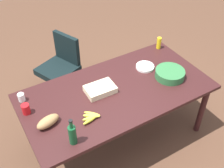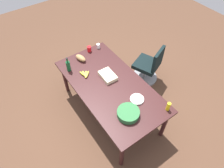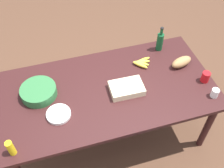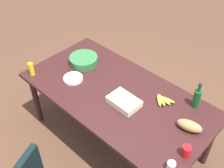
{
  "view_description": "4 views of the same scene",
  "coord_description": "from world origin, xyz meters",
  "px_view_note": "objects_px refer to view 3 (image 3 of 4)",
  "views": [
    {
      "loc": [
        1.21,
        1.92,
        2.8
      ],
      "look_at": [
        0.02,
        -0.07,
        0.83
      ],
      "focal_mm": 44.3,
      "sensor_mm": 36.0,
      "label": 1
    },
    {
      "loc": [
        -1.81,
        1.23,
        3.35
      ],
      "look_at": [
        -0.05,
        -0.01,
        0.85
      ],
      "focal_mm": 31.83,
      "sensor_mm": 36.0,
      "label": 2
    },
    {
      "loc": [
        -0.44,
        -1.63,
        2.78
      ],
      "look_at": [
        0.04,
        -0.02,
        0.87
      ],
      "focal_mm": 42.99,
      "sensor_mm": 36.0,
      "label": 3
    },
    {
      "loc": [
        1.46,
        -1.62,
        2.82
      ],
      "look_at": [
        -0.1,
        0.03,
        0.83
      ],
      "focal_mm": 44.69,
      "sensor_mm": 36.0,
      "label": 4
    }
  ],
  "objects_px": {
    "mustard_bottle": "(11,148)",
    "sheet_cake": "(127,88)",
    "red_solo_cup": "(205,77)",
    "paper_plate_stack": "(59,114)",
    "conference_table": "(108,94)",
    "banana_bunch": "(142,62)",
    "bread_loaf": "(181,62)",
    "salad_bowl": "(39,92)",
    "paper_cup": "(215,93)",
    "wine_bottle": "(160,41)"
  },
  "relations": [
    {
      "from": "paper_cup",
      "to": "red_solo_cup",
      "type": "height_order",
      "value": "red_solo_cup"
    },
    {
      "from": "paper_cup",
      "to": "salad_bowl",
      "type": "bearing_deg",
      "value": 162.93
    },
    {
      "from": "banana_bunch",
      "to": "conference_table",
      "type": "bearing_deg",
      "value": -151.98
    },
    {
      "from": "mustard_bottle",
      "to": "red_solo_cup",
      "type": "distance_m",
      "value": 1.89
    },
    {
      "from": "wine_bottle",
      "to": "red_solo_cup",
      "type": "bearing_deg",
      "value": -66.51
    },
    {
      "from": "red_solo_cup",
      "to": "conference_table",
      "type": "bearing_deg",
      "value": 169.99
    },
    {
      "from": "bread_loaf",
      "to": "red_solo_cup",
      "type": "distance_m",
      "value": 0.3
    },
    {
      "from": "red_solo_cup",
      "to": "paper_plate_stack",
      "type": "xyz_separation_m",
      "value": [
        -1.46,
        -0.0,
        -0.04
      ]
    },
    {
      "from": "wine_bottle",
      "to": "red_solo_cup",
      "type": "height_order",
      "value": "wine_bottle"
    },
    {
      "from": "paper_cup",
      "to": "bread_loaf",
      "type": "bearing_deg",
      "value": 103.96
    },
    {
      "from": "mustard_bottle",
      "to": "sheet_cake",
      "type": "bearing_deg",
      "value": 18.54
    },
    {
      "from": "conference_table",
      "to": "mustard_bottle",
      "type": "bearing_deg",
      "value": -154.71
    },
    {
      "from": "bread_loaf",
      "to": "salad_bowl",
      "type": "relative_size",
      "value": 0.71
    },
    {
      "from": "conference_table",
      "to": "banana_bunch",
      "type": "xyz_separation_m",
      "value": [
        0.44,
        0.23,
        0.1
      ]
    },
    {
      "from": "mustard_bottle",
      "to": "salad_bowl",
      "type": "xyz_separation_m",
      "value": [
        0.27,
        0.55,
        -0.03
      ]
    },
    {
      "from": "mustard_bottle",
      "to": "sheet_cake",
      "type": "relative_size",
      "value": 0.49
    },
    {
      "from": "banana_bunch",
      "to": "salad_bowl",
      "type": "height_order",
      "value": "salad_bowl"
    },
    {
      "from": "banana_bunch",
      "to": "salad_bowl",
      "type": "xyz_separation_m",
      "value": [
        -1.08,
        -0.11,
        0.02
      ]
    },
    {
      "from": "sheet_cake",
      "to": "red_solo_cup",
      "type": "height_order",
      "value": "red_solo_cup"
    },
    {
      "from": "conference_table",
      "to": "banana_bunch",
      "type": "bearing_deg",
      "value": 28.02
    },
    {
      "from": "mustard_bottle",
      "to": "conference_table",
      "type": "bearing_deg",
      "value": 25.29
    },
    {
      "from": "sheet_cake",
      "to": "red_solo_cup",
      "type": "distance_m",
      "value": 0.8
    },
    {
      "from": "wine_bottle",
      "to": "salad_bowl",
      "type": "relative_size",
      "value": 0.86
    },
    {
      "from": "sheet_cake",
      "to": "wine_bottle",
      "type": "distance_m",
      "value": 0.72
    },
    {
      "from": "salad_bowl",
      "to": "paper_plate_stack",
      "type": "height_order",
      "value": "salad_bowl"
    },
    {
      "from": "wine_bottle",
      "to": "banana_bunch",
      "type": "relative_size",
      "value": 1.39
    },
    {
      "from": "mustard_bottle",
      "to": "bread_loaf",
      "type": "distance_m",
      "value": 1.82
    },
    {
      "from": "conference_table",
      "to": "red_solo_cup",
      "type": "xyz_separation_m",
      "value": [
        0.96,
        -0.17,
        0.13
      ]
    },
    {
      "from": "conference_table",
      "to": "sheet_cake",
      "type": "height_order",
      "value": "sheet_cake"
    },
    {
      "from": "mustard_bottle",
      "to": "red_solo_cup",
      "type": "relative_size",
      "value": 1.44
    },
    {
      "from": "paper_cup",
      "to": "mustard_bottle",
      "type": "bearing_deg",
      "value": -178.06
    },
    {
      "from": "wine_bottle",
      "to": "banana_bunch",
      "type": "bearing_deg",
      "value": -147.5
    },
    {
      "from": "conference_table",
      "to": "wine_bottle",
      "type": "xyz_separation_m",
      "value": [
        0.71,
        0.4,
        0.19
      ]
    },
    {
      "from": "wine_bottle",
      "to": "red_solo_cup",
      "type": "distance_m",
      "value": 0.63
    },
    {
      "from": "conference_table",
      "to": "red_solo_cup",
      "type": "height_order",
      "value": "red_solo_cup"
    },
    {
      "from": "bread_loaf",
      "to": "paper_cup",
      "type": "bearing_deg",
      "value": -76.04
    },
    {
      "from": "bread_loaf",
      "to": "salad_bowl",
      "type": "height_order",
      "value": "bread_loaf"
    },
    {
      "from": "banana_bunch",
      "to": "bread_loaf",
      "type": "bearing_deg",
      "value": -19.06
    },
    {
      "from": "wine_bottle",
      "to": "banana_bunch",
      "type": "height_order",
      "value": "wine_bottle"
    },
    {
      "from": "paper_cup",
      "to": "sheet_cake",
      "type": "relative_size",
      "value": 0.28
    },
    {
      "from": "conference_table",
      "to": "paper_plate_stack",
      "type": "bearing_deg",
      "value": -161.38
    },
    {
      "from": "paper_cup",
      "to": "mustard_bottle",
      "type": "distance_m",
      "value": 1.86
    },
    {
      "from": "paper_plate_stack",
      "to": "conference_table",
      "type": "bearing_deg",
      "value": 18.62
    },
    {
      "from": "mustard_bottle",
      "to": "bread_loaf",
      "type": "height_order",
      "value": "mustard_bottle"
    },
    {
      "from": "conference_table",
      "to": "paper_cup",
      "type": "xyz_separation_m",
      "value": [
        0.94,
        -0.37,
        0.12
      ]
    },
    {
      "from": "sheet_cake",
      "to": "banana_bunch",
      "type": "relative_size",
      "value": 1.52
    },
    {
      "from": "paper_cup",
      "to": "salad_bowl",
      "type": "height_order",
      "value": "salad_bowl"
    },
    {
      "from": "paper_cup",
      "to": "banana_bunch",
      "type": "relative_size",
      "value": 0.43
    },
    {
      "from": "red_solo_cup",
      "to": "banana_bunch",
      "type": "height_order",
      "value": "red_solo_cup"
    },
    {
      "from": "banana_bunch",
      "to": "wine_bottle",
      "type": "bearing_deg",
      "value": 32.5
    }
  ]
}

